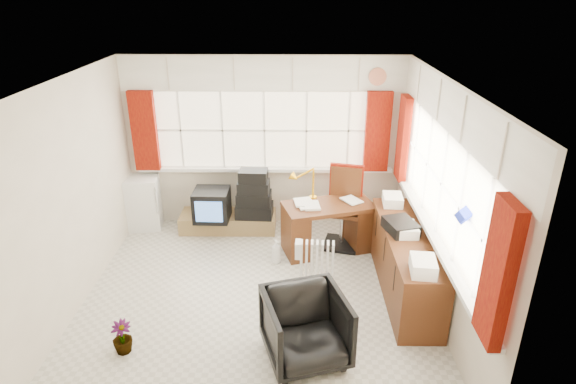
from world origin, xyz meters
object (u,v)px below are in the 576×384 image
office_chair (306,328)px  radiator (317,269)px  task_chair (344,203)px  crt_tv (212,205)px  mini_fridge (144,202)px  tv_bench (228,221)px  credenza (405,261)px  desk_lamp (313,177)px  desk (328,225)px

office_chair → radiator: size_ratio=1.24×
task_chair → crt_tv: bearing=174.4°
office_chair → mini_fridge: bearing=113.6°
tv_bench → credenza: bearing=-33.7°
credenza → mini_fridge: bearing=155.6°
desk_lamp → crt_tv: bearing=172.2°
credenza → task_chair: bearing=117.7°
radiator → mini_fridge: 2.96m
radiator → tv_bench: (-1.25, 1.50, -0.13)m
task_chair → mini_fridge: size_ratio=1.43×
task_chair → credenza: task_chair is taller
tv_bench → crt_tv: crt_tv is taller
tv_bench → desk: bearing=-22.3°
desk_lamp → crt_tv: 1.54m
desk_lamp → tv_bench: size_ratio=0.32×
desk_lamp → tv_bench: desk_lamp is taller
desk → tv_bench: (-1.44, 0.59, -0.25)m
office_chair → tv_bench: 2.90m
tv_bench → mini_fridge: 1.28m
desk → office_chair: bearing=-99.4°
desk_lamp → office_chair: desk_lamp is taller
radiator → tv_bench: bearing=129.9°
credenza → radiator: bearing=178.7°
desk_lamp → credenza: size_ratio=0.22×
desk → mini_fridge: 2.77m
radiator → crt_tv: 1.97m
tv_bench → crt_tv: bearing=-138.4°
radiator → crt_tv: bearing=137.6°
desk → credenza: size_ratio=0.65×
desk_lamp → radiator: 1.34m
mini_fridge → desk: bearing=-14.0°
radiator → crt_tv: (-1.45, 1.32, 0.22)m
desk → office_chair: (-0.34, -2.09, -0.03)m
credenza → mini_fridge: credenza is taller
desk_lamp → credenza: desk_lamp is taller
desk_lamp → task_chair: (0.43, 0.01, -0.39)m
tv_bench → mini_fridge: size_ratio=1.78×
office_chair → radiator: (0.16, 1.18, -0.10)m
office_chair → mini_fridge: size_ratio=0.98×
crt_tv → tv_bench: bearing=41.6°
task_chair → credenza: size_ratio=0.56×
mini_fridge → crt_tv: bearing=-13.6°
desk_lamp → radiator: size_ratio=0.72×
desk → task_chair: 0.39m
desk → crt_tv: bearing=165.7°
office_chair → radiator: bearing=65.6°
desk_lamp → mini_fridge: (-2.49, 0.45, -0.60)m
tv_bench → office_chair: bearing=-67.8°
task_chair → mini_fridge: (-2.92, 0.44, -0.20)m
desk → mini_fridge: mini_fridge is taller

